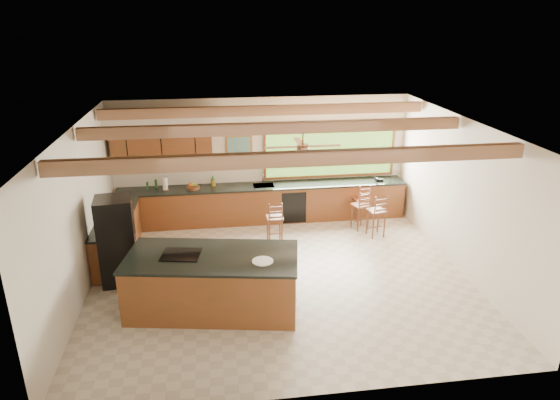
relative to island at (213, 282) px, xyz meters
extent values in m
plane|color=beige|center=(1.30, 0.88, -0.51)|extent=(7.20, 7.20, 0.00)
cube|color=beige|center=(1.30, 4.13, 0.99)|extent=(7.20, 0.04, 3.00)
cube|color=beige|center=(1.30, -2.37, 0.99)|extent=(7.20, 0.04, 3.00)
cube|color=beige|center=(-2.30, 0.88, 0.99)|extent=(0.04, 6.50, 3.00)
cube|color=beige|center=(4.90, 0.88, 0.99)|extent=(0.04, 6.50, 3.00)
cube|color=#916C48|center=(1.30, 0.88, 2.49)|extent=(7.20, 6.50, 0.04)
cube|color=#9C6A4E|center=(1.30, -0.72, 2.35)|extent=(7.10, 0.15, 0.22)
cube|color=#9C6A4E|center=(1.30, 1.38, 2.35)|extent=(7.10, 0.15, 0.22)
cube|color=#9C6A4E|center=(1.30, 3.18, 2.35)|extent=(7.10, 0.15, 0.22)
cube|color=brown|center=(-1.05, 3.94, 1.39)|extent=(2.30, 0.35, 0.70)
cube|color=silver|center=(-1.05, 3.87, 1.99)|extent=(2.60, 0.50, 0.48)
cylinder|color=#FFEABF|center=(-1.75, 3.87, 1.76)|extent=(0.10, 0.10, 0.01)
cylinder|color=#FFEABF|center=(-0.35, 3.87, 1.76)|extent=(0.10, 0.10, 0.01)
cube|color=#85BA42|center=(3.00, 4.10, 1.16)|extent=(3.20, 0.04, 1.30)
cube|color=#A46D32|center=(0.75, 4.10, 1.34)|extent=(0.64, 0.03, 0.54)
cube|color=#3A6A51|center=(0.75, 4.08, 1.34)|extent=(0.54, 0.01, 0.44)
cube|color=brown|center=(1.30, 3.79, -0.07)|extent=(7.00, 0.65, 0.88)
cube|color=black|center=(1.30, 3.79, 0.39)|extent=(7.04, 0.69, 0.04)
cube|color=brown|center=(-1.96, 2.23, -0.07)|extent=(0.65, 2.35, 0.88)
cube|color=black|center=(-1.96, 2.23, 0.39)|extent=(0.69, 2.39, 0.04)
cube|color=black|center=(2.00, 3.46, -0.09)|extent=(0.60, 0.02, 0.78)
cube|color=silver|center=(1.30, 3.79, 0.40)|extent=(0.50, 0.38, 0.03)
cylinder|color=silver|center=(1.30, 3.99, 0.56)|extent=(0.03, 0.03, 0.30)
cylinder|color=silver|center=(1.30, 3.89, 0.69)|extent=(0.03, 0.20, 0.03)
cylinder|color=white|center=(-1.04, 3.78, 0.57)|extent=(0.12, 0.12, 0.31)
cylinder|color=#1B4521|center=(-1.46, 3.85, 0.51)|extent=(0.05, 0.05, 0.19)
cylinder|color=#1B4521|center=(-1.26, 3.93, 0.52)|extent=(0.06, 0.06, 0.22)
cube|color=black|center=(4.20, 3.73, 0.45)|extent=(0.19, 0.15, 0.08)
cube|color=brown|center=(0.00, 0.00, -0.02)|extent=(3.05, 1.80, 0.97)
cube|color=black|center=(0.00, 0.00, 0.48)|extent=(3.10, 1.85, 0.04)
cube|color=black|center=(-0.51, 0.09, 0.51)|extent=(0.72, 0.61, 0.02)
cylinder|color=white|center=(0.83, -0.34, 0.51)|extent=(0.35, 0.35, 0.02)
cube|color=black|center=(-1.75, 1.18, 0.34)|extent=(0.73, 0.71, 1.70)
cube|color=silver|center=(-1.42, 1.18, 0.34)|extent=(0.02, 0.05, 1.56)
cube|color=brown|center=(1.40, 2.48, 0.10)|extent=(0.37, 0.37, 0.04)
cylinder|color=brown|center=(1.26, 2.34, -0.22)|extent=(0.03, 0.03, 0.59)
cylinder|color=brown|center=(1.54, 2.34, -0.22)|extent=(0.03, 0.03, 0.59)
cylinder|color=brown|center=(1.26, 2.62, -0.22)|extent=(0.03, 0.03, 0.59)
cylinder|color=brown|center=(1.54, 2.62, -0.22)|extent=(0.03, 0.03, 0.59)
cube|color=brown|center=(3.52, 2.97, 0.09)|extent=(0.45, 0.45, 0.04)
cylinder|color=brown|center=(3.38, 2.83, -0.22)|extent=(0.03, 0.03, 0.58)
cylinder|color=brown|center=(3.66, 2.83, -0.22)|extent=(0.03, 0.03, 0.58)
cylinder|color=brown|center=(3.38, 3.11, -0.22)|extent=(0.03, 0.03, 0.58)
cylinder|color=brown|center=(3.66, 3.11, -0.22)|extent=(0.03, 0.03, 0.58)
cube|color=brown|center=(3.76, 2.52, 0.12)|extent=(0.44, 0.44, 0.04)
cylinder|color=brown|center=(3.61, 2.37, -0.21)|extent=(0.04, 0.04, 0.60)
cylinder|color=brown|center=(3.90, 2.37, -0.21)|extent=(0.04, 0.04, 0.60)
cylinder|color=brown|center=(3.61, 2.66, -0.21)|extent=(0.04, 0.04, 0.60)
cylinder|color=brown|center=(3.90, 2.66, -0.21)|extent=(0.04, 0.04, 0.60)
cube|color=brown|center=(3.65, 3.33, 0.10)|extent=(0.41, 0.41, 0.04)
cylinder|color=brown|center=(3.50, 3.19, -0.22)|extent=(0.03, 0.03, 0.59)
cylinder|color=brown|center=(3.79, 3.19, -0.22)|extent=(0.03, 0.03, 0.59)
cylinder|color=brown|center=(3.50, 3.47, -0.22)|extent=(0.03, 0.03, 0.59)
cylinder|color=brown|center=(3.79, 3.47, -0.22)|extent=(0.03, 0.03, 0.59)
camera|label=1|loc=(0.09, -7.64, 4.35)|focal=32.00mm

